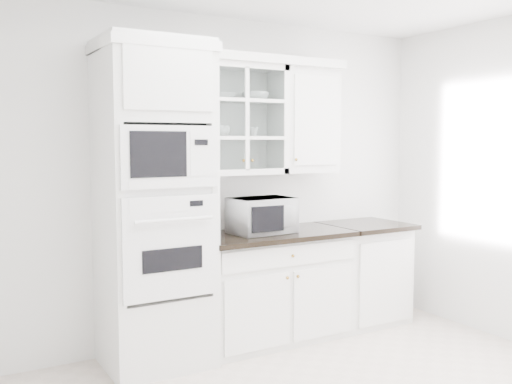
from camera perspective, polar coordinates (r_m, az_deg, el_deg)
room_shell at (r=3.71m, az=6.18°, el=6.72°), size 4.00×3.50×2.70m
oven_column at (r=4.26m, az=-10.10°, el=-1.35°), size 0.76×0.68×2.40m
base_cabinet_run at (r=4.86m, az=1.54°, el=-9.31°), size 1.32×0.67×0.92m
extra_base_cabinet at (r=5.44m, az=10.64°, el=-7.84°), size 0.72×0.67×0.92m
upper_cabinet_glass at (r=4.71m, az=-1.91°, el=7.25°), size 0.80×0.33×0.90m
upper_cabinet_solid at (r=5.06m, az=4.90°, el=7.08°), size 0.55×0.33×0.90m
crown_molding at (r=4.68m, az=-2.94°, el=13.22°), size 2.14×0.38×0.07m
countertop_microwave at (r=4.69m, az=0.49°, el=-2.33°), size 0.53×0.45×0.29m
bowl_a at (r=4.64m, az=-3.33°, el=9.57°), size 0.22×0.22×0.05m
bowl_b at (r=4.80m, az=-0.07°, el=9.54°), size 0.28×0.28×0.07m
cup_a at (r=4.62m, az=-3.35°, el=6.10°), size 0.14×0.14×0.09m
cup_b at (r=4.76m, az=-0.32°, el=6.03°), size 0.10×0.10×0.08m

